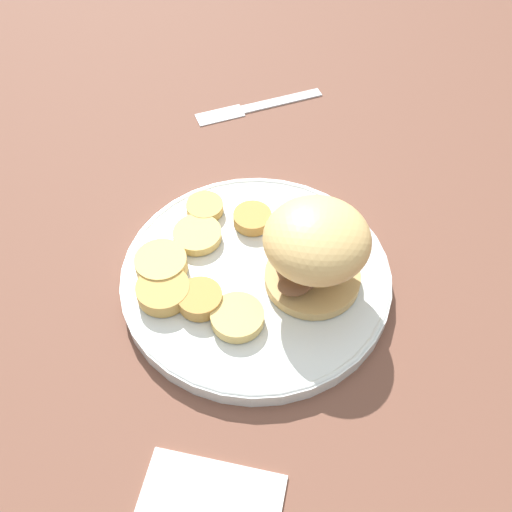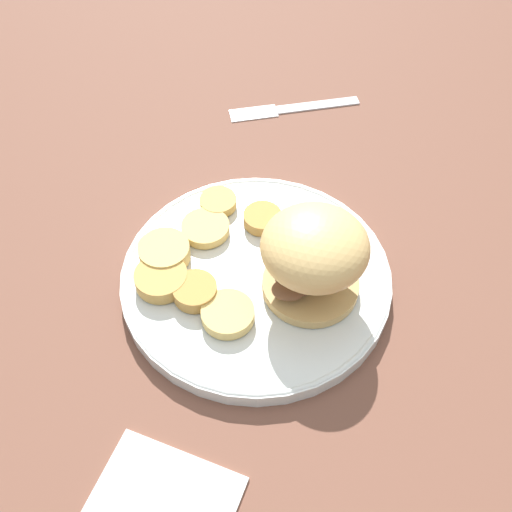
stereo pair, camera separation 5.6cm
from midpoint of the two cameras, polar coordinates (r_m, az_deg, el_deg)
ground_plane at (r=0.59m, az=2.70°, el=-2.74°), size 4.00×4.00×0.00m
dinner_plate at (r=0.59m, az=2.73°, el=-2.17°), size 0.26×0.26×0.02m
sandwich at (r=0.53m, az=8.43°, el=-0.15°), size 0.10×0.10×0.09m
potato_round_0 at (r=0.57m, az=-6.26°, el=-2.32°), size 0.05×0.05×0.02m
potato_round_1 at (r=0.54m, az=0.24°, el=-5.75°), size 0.05×0.05×0.01m
potato_round_2 at (r=0.59m, az=-6.04°, el=0.20°), size 0.05×0.05×0.02m
potato_round_3 at (r=0.63m, az=-1.10°, el=5.02°), size 0.04×0.04×0.01m
potato_round_4 at (r=0.62m, az=3.23°, el=3.44°), size 0.04×0.04×0.01m
potato_round_5 at (r=0.56m, az=-2.99°, el=-3.56°), size 0.04×0.04×0.01m
potato_round_6 at (r=0.61m, az=-2.23°, el=2.52°), size 0.05×0.05×0.01m
fork at (r=0.79m, az=5.56°, el=13.76°), size 0.13×0.13×0.00m
napkin at (r=0.50m, az=-5.17°, el=-21.96°), size 0.12×0.09×0.01m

